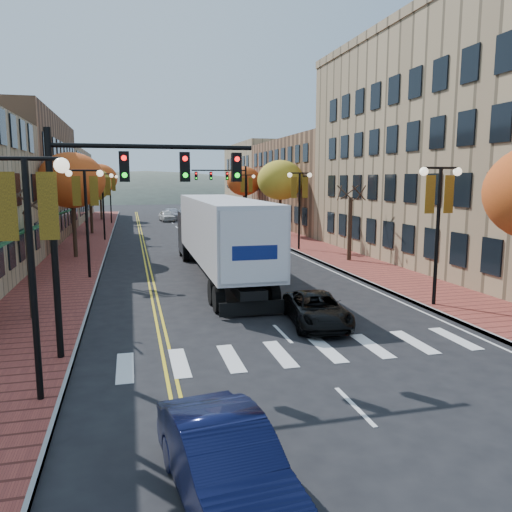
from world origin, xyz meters
TOP-DOWN VIEW (x-y plane):
  - ground at (0.00, 0.00)m, footprint 200.00×200.00m
  - sidewalk_left at (-9.00, 32.50)m, footprint 4.00×85.00m
  - sidewalk_right at (9.00, 32.50)m, footprint 4.00×85.00m
  - building_left_far at (-17.00, 61.00)m, footprint 12.00×26.00m
  - building_right_near at (18.50, 16.00)m, footprint 15.00×28.00m
  - building_right_mid at (18.50, 42.00)m, footprint 15.00×24.00m
  - building_right_far at (18.50, 64.00)m, footprint 15.00×20.00m
  - tree_left_a at (-9.00, 8.00)m, footprint 0.28×0.28m
  - tree_left_b at (-9.00, 24.00)m, footprint 4.48×4.48m
  - tree_left_c at (-9.00, 40.00)m, footprint 4.16×4.16m
  - tree_left_d at (-9.00, 58.00)m, footprint 4.61×4.61m
  - tree_right_b at (9.00, 18.00)m, footprint 0.28×0.28m
  - tree_right_c at (9.00, 34.00)m, footprint 4.48×4.48m
  - tree_right_d at (9.00, 50.00)m, footprint 4.35×4.35m
  - lamp_left_a at (-7.50, 0.00)m, footprint 1.96×0.36m
  - lamp_left_b at (-7.50, 16.00)m, footprint 1.96×0.36m
  - lamp_left_c at (-7.50, 34.00)m, footprint 1.96×0.36m
  - lamp_left_d at (-7.50, 52.00)m, footprint 1.96×0.36m
  - lamp_right_a at (7.50, 6.00)m, footprint 1.96×0.36m
  - lamp_right_b at (7.50, 24.00)m, footprint 1.96×0.36m
  - lamp_right_c at (7.50, 42.00)m, footprint 1.96×0.36m
  - traffic_mast_near at (-5.48, 3.00)m, footprint 6.10×0.35m
  - traffic_mast_far at (5.48, 42.00)m, footprint 6.10×0.34m
  - semi_truck at (-0.49, 14.78)m, footprint 3.04×18.10m
  - navy_sedan at (-3.76, -4.90)m, footprint 2.12×4.62m
  - black_suv at (1.60, 4.77)m, footprint 2.56×4.62m
  - car_far_white at (-0.50, 54.53)m, footprint 2.21×4.47m
  - car_far_silver at (0.50, 57.83)m, footprint 2.63×5.34m
  - car_far_oncoming at (2.91, 64.29)m, footprint 1.92×4.16m

SIDE VIEW (x-z plane):
  - ground at x=0.00m, z-range 0.00..0.00m
  - sidewalk_left at x=-9.00m, z-range 0.00..0.15m
  - sidewalk_right at x=9.00m, z-range 0.00..0.15m
  - black_suv at x=1.60m, z-range 0.00..1.22m
  - car_far_oncoming at x=2.91m, z-range 0.00..1.32m
  - navy_sedan at x=-3.76m, z-range 0.00..1.47m
  - car_far_white at x=-0.50m, z-range 0.00..1.47m
  - car_far_silver at x=0.50m, z-range 0.00..1.49m
  - tree_left_a at x=-9.00m, z-range 0.15..4.35m
  - tree_right_b at x=9.00m, z-range 0.15..4.35m
  - semi_truck at x=-0.49m, z-range 0.38..4.90m
  - lamp_left_a at x=-7.50m, z-range 1.27..7.32m
  - lamp_left_b at x=-7.50m, z-range 1.27..7.32m
  - lamp_left_c at x=-7.50m, z-range 1.27..7.32m
  - lamp_left_d at x=-7.50m, z-range 1.27..7.32m
  - lamp_right_a at x=7.50m, z-range 1.27..7.32m
  - lamp_right_b at x=7.50m, z-range 1.27..7.32m
  - lamp_right_c at x=7.50m, z-range 1.27..7.32m
  - building_left_far at x=-17.00m, z-range 0.00..9.50m
  - traffic_mast_near at x=-5.48m, z-range 1.42..8.42m
  - traffic_mast_far at x=5.48m, z-range 1.42..8.42m
  - building_right_mid at x=18.50m, z-range 0.00..10.00m
  - tree_left_c at x=-9.00m, z-range 1.71..8.40m
  - tree_right_d at x=9.00m, z-range 1.79..8.79m
  - tree_left_b at x=-9.00m, z-range 1.84..9.05m
  - tree_right_c at x=9.00m, z-range 1.84..9.05m
  - building_right_far at x=18.50m, z-range 0.00..11.00m
  - tree_left_d at x=-9.00m, z-range 1.89..9.31m
  - building_right_near at x=18.50m, z-range 0.00..15.00m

